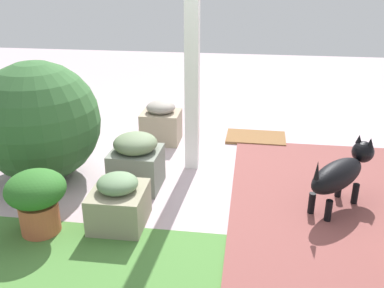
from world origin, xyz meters
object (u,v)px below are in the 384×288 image
at_px(stone_planter_mid, 136,161).
at_px(doormat, 256,137).
at_px(stone_planter_far, 119,202).
at_px(round_shrub, 39,122).
at_px(terracotta_pot_broad, 37,197).
at_px(stone_planter_nearest, 161,123).
at_px(porch_pillar, 192,45).
at_px(dog, 341,173).

distance_m(stone_planter_mid, doormat, 1.67).
xyz_separation_m(stone_planter_mid, stone_planter_far, (-0.02, 0.59, -0.06)).
bearing_deg(stone_planter_mid, round_shrub, -4.95).
bearing_deg(stone_planter_far, terracotta_pot_broad, 18.58).
bearing_deg(terracotta_pot_broad, stone_planter_nearest, -105.53).
bearing_deg(round_shrub, doormat, -147.71).
relative_size(round_shrub, doormat, 1.63).
bearing_deg(stone_planter_nearest, doormat, -168.18).
height_order(stone_planter_mid, round_shrub, round_shrub).
relative_size(stone_planter_nearest, round_shrub, 0.43).
relative_size(porch_pillar, round_shrub, 2.17).
distance_m(round_shrub, doormat, 2.33).
xyz_separation_m(stone_planter_far, dog, (-1.66, -0.47, 0.13)).
bearing_deg(doormat, porch_pillar, 52.87).
relative_size(dog, doormat, 1.03).
bearing_deg(dog, round_shrub, -4.47).
bearing_deg(dog, porch_pillar, -25.59).
xyz_separation_m(porch_pillar, round_shrub, (1.31, 0.40, -0.63)).
bearing_deg(stone_planter_far, stone_planter_mid, -87.93).
height_order(stone_planter_nearest, stone_planter_far, stone_planter_nearest).
height_order(porch_pillar, stone_planter_mid, porch_pillar).
height_order(dog, doormat, dog).
bearing_deg(stone_planter_mid, terracotta_pot_broad, 56.20).
height_order(round_shrub, terracotta_pot_broad, round_shrub).
height_order(terracotta_pot_broad, doormat, terracotta_pot_broad).
bearing_deg(doormat, dog, 114.68).
relative_size(porch_pillar, doormat, 3.54).
relative_size(stone_planter_far, dog, 0.65).
relative_size(porch_pillar, stone_planter_mid, 4.69).
bearing_deg(dog, terracotta_pot_broad, 16.51).
bearing_deg(terracotta_pot_broad, dog, -163.49).
distance_m(porch_pillar, dog, 1.64).
distance_m(porch_pillar, doormat, 1.53).
bearing_deg(stone_planter_mid, dog, 175.78).
bearing_deg(stone_planter_mid, stone_planter_far, 92.07).
distance_m(stone_planter_far, dog, 1.73).
distance_m(porch_pillar, stone_planter_nearest, 1.20).
distance_m(stone_planter_nearest, dog, 2.07).
height_order(porch_pillar, dog, porch_pillar).
bearing_deg(doormat, stone_planter_far, 61.78).
bearing_deg(round_shrub, stone_planter_mid, 175.05).
xyz_separation_m(stone_planter_far, terracotta_pot_broad, (0.54, 0.18, 0.10)).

